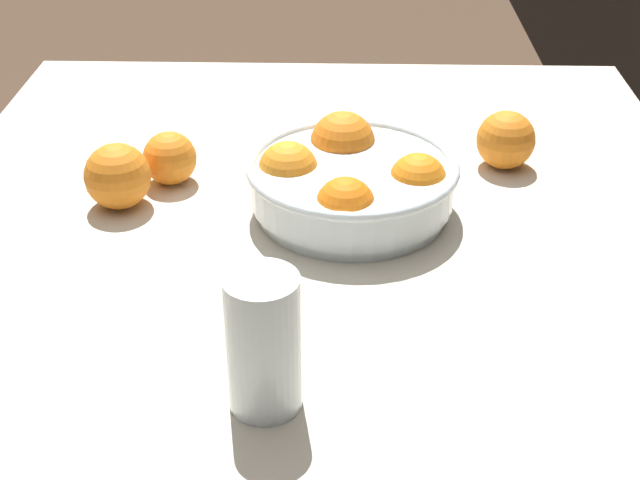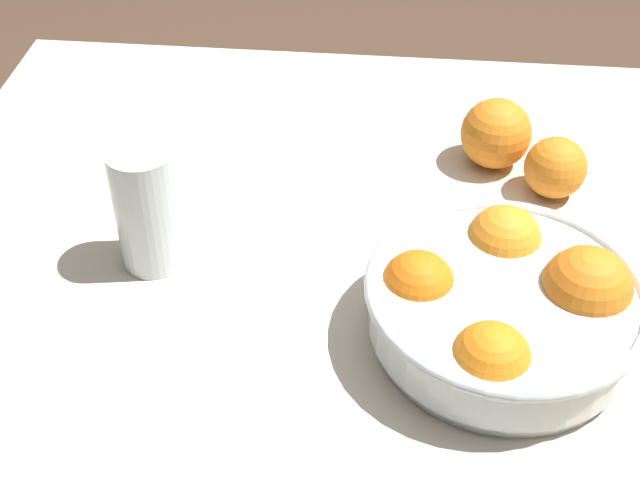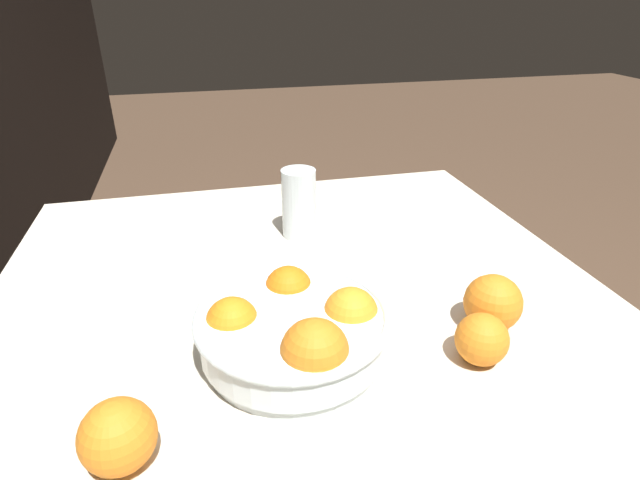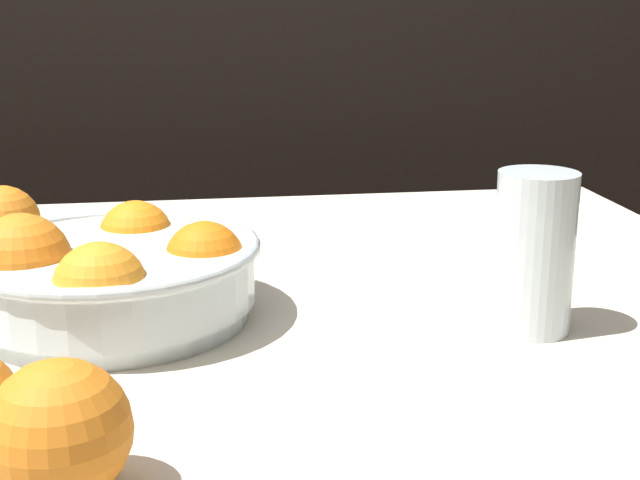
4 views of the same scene
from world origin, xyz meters
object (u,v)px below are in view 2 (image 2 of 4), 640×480
object	(u,v)px
juice_glass	(148,212)
orange_loose_front	(496,133)
fruit_bowl	(505,305)
orange_loose_aside	(555,168)

from	to	relation	value
juice_glass	orange_loose_front	size ratio (longest dim) A/B	1.65
fruit_bowl	orange_loose_aside	xyz separation A→B (m)	(-0.07, -0.23, -0.01)
fruit_bowl	orange_loose_aside	size ratio (longest dim) A/B	3.71
fruit_bowl	orange_loose_front	xyz separation A→B (m)	(-0.01, -0.29, -0.00)
fruit_bowl	juice_glass	distance (m)	0.36
orange_loose_front	fruit_bowl	bearing A→B (deg)	88.76
orange_loose_front	juice_glass	bearing A→B (deg)	30.41
juice_glass	orange_loose_aside	xyz separation A→B (m)	(-0.42, -0.16, -0.03)
juice_glass	orange_loose_aside	world-z (taller)	juice_glass
juice_glass	orange_loose_front	distance (m)	0.41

